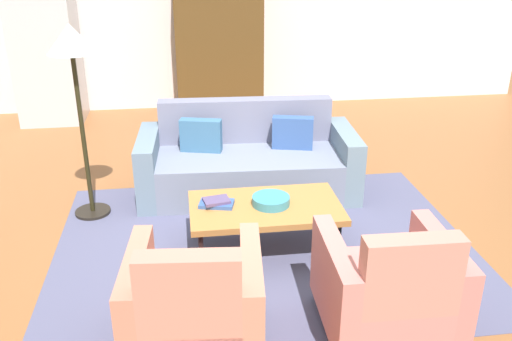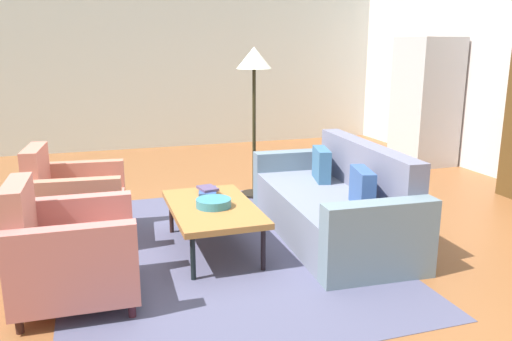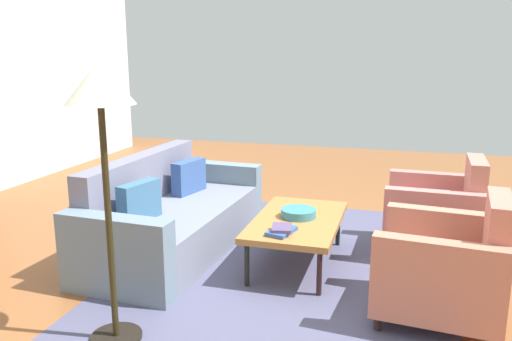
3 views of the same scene
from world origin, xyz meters
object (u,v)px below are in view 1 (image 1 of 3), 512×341
object	(u,v)px
coffee_table	(265,209)
armchair_right	(390,292)
fruit_bowl	(271,201)
cabinet	(219,49)
armchair_left	(194,309)
refrigerator	(47,53)
floor_lamp	(73,58)
couch	(247,162)
book_stack	(217,203)

from	to	relation	value
coffee_table	armchair_right	xyz separation A→B (m)	(0.60, -1.17, -0.03)
fruit_bowl	cabinet	distance (m)	3.92
coffee_table	fruit_bowl	distance (m)	0.08
coffee_table	armchair_left	world-z (taller)	armchair_left
coffee_table	refrigerator	world-z (taller)	refrigerator
floor_lamp	armchair_left	bearing A→B (deg)	-66.50
fruit_bowl	refrigerator	world-z (taller)	refrigerator
couch	armchair_left	bearing A→B (deg)	78.41
armchair_left	floor_lamp	xyz separation A→B (m)	(-0.88, 2.01, 1.10)
refrigerator	floor_lamp	distance (m)	3.11
couch	cabinet	distance (m)	2.77
armchair_right	fruit_bowl	size ratio (longest dim) A/B	2.94
couch	armchair_right	world-z (taller)	armchair_right
armchair_left	refrigerator	size ratio (longest dim) A/B	0.48
refrigerator	floor_lamp	world-z (taller)	refrigerator
fruit_bowl	refrigerator	size ratio (longest dim) A/B	0.16
coffee_table	cabinet	bearing A→B (deg)	90.82
armchair_left	refrigerator	distance (m)	5.28
book_stack	cabinet	distance (m)	3.89
couch	fruit_bowl	xyz separation A→B (m)	(0.04, -1.19, 0.15)
couch	coffee_table	distance (m)	1.19
coffee_table	fruit_bowl	xyz separation A→B (m)	(0.04, -0.00, 0.07)
armchair_right	cabinet	size ratio (longest dim) A/B	0.49
coffee_table	book_stack	xyz separation A→B (m)	(-0.38, 0.04, 0.06)
fruit_bowl	refrigerator	xyz separation A→B (m)	(-2.39, 3.78, 0.48)
armchair_right	refrigerator	distance (m)	5.79
book_stack	floor_lamp	size ratio (longest dim) A/B	0.17
cabinet	floor_lamp	size ratio (longest dim) A/B	1.05
couch	coffee_table	xyz separation A→B (m)	(-0.00, -1.19, 0.08)
couch	cabinet	xyz separation A→B (m)	(-0.06, 2.70, 0.61)
fruit_bowl	cabinet	world-z (taller)	cabinet
fruit_bowl	refrigerator	distance (m)	4.50
armchair_left	book_stack	xyz separation A→B (m)	(0.22, 1.21, 0.09)
couch	floor_lamp	xyz separation A→B (m)	(-1.49, -0.34, 1.16)
armchair_left	cabinet	world-z (taller)	cabinet
couch	armchair_left	world-z (taller)	armchair_left
couch	coffee_table	world-z (taller)	couch
book_stack	cabinet	xyz separation A→B (m)	(0.33, 3.84, 0.47)
book_stack	refrigerator	xyz separation A→B (m)	(-1.96, 3.74, 0.49)
refrigerator	book_stack	bearing A→B (deg)	-62.28
armchair_right	book_stack	world-z (taller)	armchair_right
couch	floor_lamp	distance (m)	1.91
coffee_table	refrigerator	bearing A→B (deg)	121.82
refrigerator	armchair_right	bearing A→B (deg)	-59.24
coffee_table	floor_lamp	bearing A→B (deg)	150.22
coffee_table	cabinet	world-z (taller)	cabinet
cabinet	fruit_bowl	bearing A→B (deg)	-88.52
floor_lamp	coffee_table	bearing A→B (deg)	-29.78
cabinet	floor_lamp	world-z (taller)	cabinet
fruit_bowl	floor_lamp	distance (m)	2.01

